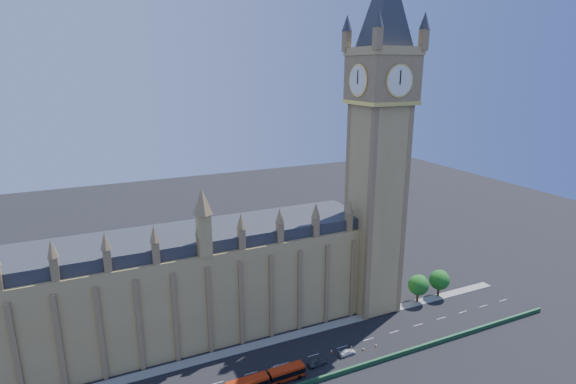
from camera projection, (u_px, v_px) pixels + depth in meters
name	position (u px, v px, depth m)	size (l,w,h in m)	color
ground	(267.00, 368.00, 103.48)	(400.00, 400.00, 0.00)	black
palace_westminster	(137.00, 294.00, 109.06)	(120.00, 20.00, 28.00)	#A5894F
elizabeth_tower	(380.00, 117.00, 116.63)	(20.59, 20.59, 105.00)	#A5894F
kerb_north	(253.00, 346.00, 111.79)	(160.00, 3.00, 0.16)	gray
tree_east_near	(419.00, 284.00, 131.83)	(6.00, 6.00, 8.50)	#382619
tree_east_far	(440.00, 279.00, 135.04)	(6.00, 6.00, 8.50)	#382619
red_bus	(266.00, 380.00, 97.38)	(17.97, 3.19, 3.05)	#AF270B
car_grey	(317.00, 362.00, 104.41)	(1.90, 4.71, 1.61)	#464A4F
car_silver	(280.00, 370.00, 101.84)	(1.73, 4.96, 1.63)	#A0A1A8
car_white	(347.00, 352.00, 108.34)	(1.80, 4.44, 1.29)	silver
cone_a	(376.00, 345.00, 111.55)	(0.54, 0.54, 0.67)	black
cone_b	(331.00, 351.00, 109.30)	(0.58, 0.58, 0.76)	black
cone_c	(363.00, 349.00, 110.08)	(0.59, 0.59, 0.71)	black
cone_d	(352.00, 347.00, 110.92)	(0.46, 0.46, 0.72)	black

